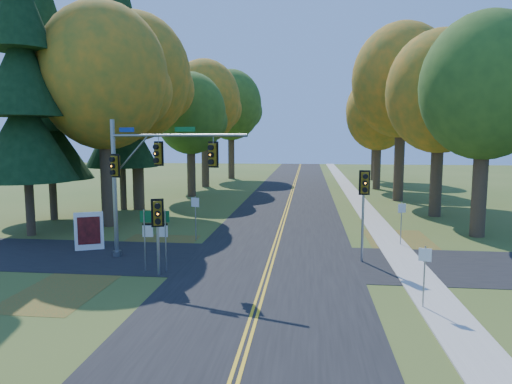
# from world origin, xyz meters

# --- Properties ---
(ground) EXTENTS (160.00, 160.00, 0.00)m
(ground) POSITION_xyz_m (0.00, 0.00, 0.00)
(ground) COLOR #36511C
(ground) RESTS_ON ground
(road_main) EXTENTS (8.00, 160.00, 0.02)m
(road_main) POSITION_xyz_m (0.00, 0.00, 0.01)
(road_main) COLOR black
(road_main) RESTS_ON ground
(road_cross) EXTENTS (60.00, 6.00, 0.02)m
(road_cross) POSITION_xyz_m (0.00, 2.00, 0.01)
(road_cross) COLOR black
(road_cross) RESTS_ON ground
(centerline_left) EXTENTS (0.10, 160.00, 0.01)m
(centerline_left) POSITION_xyz_m (-0.10, 0.00, 0.03)
(centerline_left) COLOR gold
(centerline_left) RESTS_ON road_main
(centerline_right) EXTENTS (0.10, 160.00, 0.01)m
(centerline_right) POSITION_xyz_m (0.10, 0.00, 0.03)
(centerline_right) COLOR gold
(centerline_right) RESTS_ON road_main
(sidewalk_east) EXTENTS (1.60, 160.00, 0.06)m
(sidewalk_east) POSITION_xyz_m (6.20, 0.00, 0.03)
(sidewalk_east) COLOR #9E998E
(sidewalk_east) RESTS_ON ground
(leaf_patch_w_near) EXTENTS (4.00, 6.00, 0.00)m
(leaf_patch_w_near) POSITION_xyz_m (-6.50, 4.00, 0.01)
(leaf_patch_w_near) COLOR brown
(leaf_patch_w_near) RESTS_ON ground
(leaf_patch_e) EXTENTS (3.50, 8.00, 0.00)m
(leaf_patch_e) POSITION_xyz_m (6.80, 6.00, 0.01)
(leaf_patch_e) COLOR brown
(leaf_patch_e) RESTS_ON ground
(leaf_patch_w_far) EXTENTS (3.00, 5.00, 0.00)m
(leaf_patch_w_far) POSITION_xyz_m (-7.50, -3.00, 0.01)
(leaf_patch_w_far) COLOR brown
(leaf_patch_w_far) RESTS_ON ground
(tree_w_a) EXTENTS (8.00, 8.00, 14.15)m
(tree_w_a) POSITION_xyz_m (-11.13, 9.38, 9.49)
(tree_w_a) COLOR #38281C
(tree_w_a) RESTS_ON ground
(tree_e_a) EXTENTS (7.20, 7.20, 12.73)m
(tree_e_a) POSITION_xyz_m (11.57, 8.77, 8.53)
(tree_e_a) COLOR #38281C
(tree_e_a) RESTS_ON ground
(tree_w_b) EXTENTS (8.60, 8.60, 15.38)m
(tree_w_b) POSITION_xyz_m (-11.72, 16.29, 10.37)
(tree_w_b) COLOR #38281C
(tree_w_b) RESTS_ON ground
(tree_e_b) EXTENTS (7.60, 7.60, 13.33)m
(tree_e_b) POSITION_xyz_m (10.97, 15.58, 8.90)
(tree_e_b) COLOR #38281C
(tree_e_b) RESTS_ON ground
(tree_w_c) EXTENTS (6.80, 6.80, 11.91)m
(tree_w_c) POSITION_xyz_m (-9.54, 24.47, 7.94)
(tree_w_c) COLOR #38281C
(tree_w_c) RESTS_ON ground
(tree_e_c) EXTENTS (8.80, 8.80, 15.79)m
(tree_e_c) POSITION_xyz_m (9.88, 23.69, 10.66)
(tree_e_c) COLOR #38281C
(tree_e_c) RESTS_ON ground
(tree_w_d) EXTENTS (8.20, 8.20, 14.56)m
(tree_w_d) POSITION_xyz_m (-10.13, 33.18, 9.78)
(tree_w_d) COLOR #38281C
(tree_w_d) RESTS_ON ground
(tree_e_d) EXTENTS (7.00, 7.00, 12.32)m
(tree_e_d) POSITION_xyz_m (9.26, 32.87, 8.24)
(tree_e_d) COLOR #38281C
(tree_e_d) RESTS_ON ground
(tree_w_e) EXTENTS (8.40, 8.40, 14.97)m
(tree_w_e) POSITION_xyz_m (-8.92, 44.09, 10.07)
(tree_w_e) COLOR #38281C
(tree_w_e) RESTS_ON ground
(tree_e_e) EXTENTS (7.80, 7.80, 13.74)m
(tree_e_e) POSITION_xyz_m (10.47, 43.58, 9.19)
(tree_e_e) COLOR #38281C
(tree_e_e) RESTS_ON ground
(pine_a) EXTENTS (5.60, 5.60, 19.48)m
(pine_a) POSITION_xyz_m (-14.50, 6.00, 9.18)
(pine_a) COLOR #38281C
(pine_a) RESTS_ON ground
(pine_b) EXTENTS (5.60, 5.60, 17.31)m
(pine_b) POSITION_xyz_m (-16.00, 11.00, 8.16)
(pine_b) COLOR #38281C
(pine_b) RESTS_ON ground
(pine_c) EXTENTS (5.60, 5.60, 20.56)m
(pine_c) POSITION_xyz_m (-13.00, 16.00, 9.69)
(pine_c) COLOR #38281C
(pine_c) RESTS_ON ground
(traffic_mast) EXTENTS (6.92, 2.48, 6.58)m
(traffic_mast) POSITION_xyz_m (-5.82, 1.40, 4.23)
(traffic_mast) COLOR gray
(traffic_mast) RESTS_ON ground
(east_signal_pole) EXTENTS (0.50, 0.57, 4.28)m
(east_signal_pole) POSITION_xyz_m (4.20, 2.22, 3.24)
(east_signal_pole) COLOR #919599
(east_signal_pole) RESTS_ON ground
(ped_signal_pole) EXTENTS (0.49, 0.59, 3.27)m
(ped_signal_pole) POSITION_xyz_m (-4.43, -0.90, 2.43)
(ped_signal_pole) COLOR #92969A
(ped_signal_pole) RESTS_ON ground
(route_sign_cluster) EXTENTS (1.26, 0.18, 2.70)m
(route_sign_cluster) POSITION_xyz_m (-4.80, -0.18, 1.90)
(route_sign_cluster) COLOR gray
(route_sign_cluster) RESTS_ON ground
(info_kiosk) EXTENTS (1.37, 0.75, 1.96)m
(info_kiosk) POSITION_xyz_m (-9.41, 3.03, 0.97)
(info_kiosk) COLOR white
(info_kiosk) RESTS_ON ground
(reg_sign_e_north) EXTENTS (0.43, 0.20, 2.34)m
(reg_sign_e_north) POSITION_xyz_m (6.63, 5.86, 1.60)
(reg_sign_e_north) COLOR gray
(reg_sign_e_north) RESTS_ON ground
(reg_sign_e_south) EXTENTS (0.40, 0.16, 2.15)m
(reg_sign_e_south) POSITION_xyz_m (5.59, -3.32, 1.48)
(reg_sign_e_south) COLOR gray
(reg_sign_e_south) RESTS_ON ground
(reg_sign_w) EXTENTS (0.47, 0.15, 2.49)m
(reg_sign_w) POSITION_xyz_m (-4.55, 5.83, 1.71)
(reg_sign_w) COLOR gray
(reg_sign_w) RESTS_ON ground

